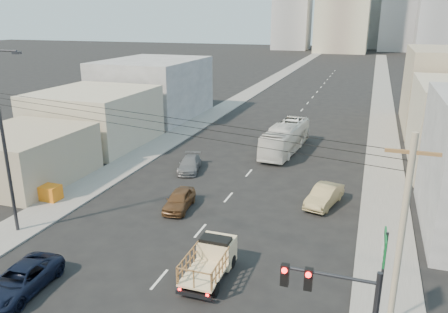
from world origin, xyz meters
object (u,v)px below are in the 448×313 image
Objects in this scene: green_sign at (383,259)px; crate_stack at (49,192)px; city_bus at (285,138)px; sedan_tan at (324,196)px; navy_pickup at (20,280)px; flatbed_pickup at (210,258)px; sedan_brown at (179,200)px; sedan_grey at (190,164)px; utility_pole at (398,260)px; streetlamp_left at (5,139)px.

green_sign is 25.45m from crate_stack.
green_sign is (9.37, -26.21, 2.24)m from city_bus.
crate_stack is (-14.80, -18.83, -0.82)m from city_bus.
navy_pickup is at bearing -115.54° from sedan_tan.
green_sign is at bearing 5.58° from navy_pickup.
flatbed_pickup is 24.49m from city_bus.
flatbed_pickup is 0.96× the size of sedan_tan.
sedan_brown reaches higher than navy_pickup.
crate_stack is at bearing -123.40° from city_bus.
sedan_tan is 13.31m from sedan_grey.
sedan_brown is at bearing 140.39° from utility_pole.
green_sign is 2.91m from utility_pole.
sedan_brown is at bearing 38.48° from streetlamp_left.
city_bus is at bearing 70.91° from navy_pickup.
utility_pole is at bearing -63.59° from sedan_grey.
utility_pole is 26.80m from crate_stack.
navy_pickup is 9.35m from streetlamp_left.
city_bus is at bearing 127.87° from sedan_tan.
green_sign is 0.50× the size of utility_pole.
crate_stack is at bearing -148.95° from sedan_tan.
streetlamp_left is at bearing 173.68° from green_sign.
navy_pickup is 1.20× the size of sedan_brown.
navy_pickup reaches higher than crate_stack.
sedan_grey is 2.45× the size of crate_stack.
sedan_tan is 0.92× the size of green_sign.
streetlamp_left is at bearing -71.78° from crate_stack.
sedan_tan is 2.55× the size of crate_stack.
sedan_tan is 14.32m from green_sign.
utility_pole is (0.34, -2.50, 1.44)m from green_sign.
sedan_tan is at bearing 15.71° from sedan_brown.
city_bus reaches higher than crate_stack.
sedan_brown is 10.94m from sedan_tan.
flatbed_pickup is at bearing -3.15° from streetlamp_left.
flatbed_pickup reaches higher than sedan_grey.
streetlamp_left reaches higher than sedan_tan.
navy_pickup is 21.21m from sedan_tan.
flatbed_pickup is 2.45× the size of crate_stack.
streetlamp_left is (-6.00, -14.85, 5.80)m from sedan_grey.
streetlamp_left is (-22.56, 2.50, 2.69)m from green_sign.
city_bus is at bearing 51.84° from crate_stack.
city_bus is 1.08× the size of utility_pole.
sedan_tan reaches higher than navy_pickup.
flatbed_pickup is at bearing -77.10° from sedan_grey.
sedan_brown is 17.07m from green_sign.
city_bus is (8.07, 29.01, 0.82)m from navy_pickup.
green_sign is 2.78× the size of crate_stack.
flatbed_pickup is at bearing -83.53° from city_bus.
sedan_brown is 12.39m from streetlamp_left.
sedan_grey is (0.88, 20.15, -0.05)m from navy_pickup.
flatbed_pickup is 14.93m from streetlamp_left.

